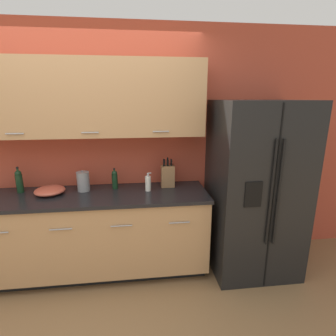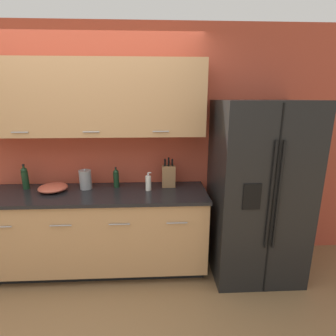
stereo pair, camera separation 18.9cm
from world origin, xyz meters
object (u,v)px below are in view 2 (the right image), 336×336
refrigerator (256,191)px  knife_block (169,176)px  oil_bottle (116,178)px  soap_dispenser (148,183)px  wine_bottle (25,178)px  steel_canister (85,179)px  mixing_bowl (53,188)px

refrigerator → knife_block: size_ratio=5.59×
refrigerator → oil_bottle: bearing=171.2°
refrigerator → soap_dispenser: refrigerator is taller
wine_bottle → soap_dispenser: 1.32m
knife_block → wine_bottle: (-1.53, 0.00, -0.00)m
wine_bottle → oil_bottle: 0.96m
knife_block → wine_bottle: knife_block is taller
steel_canister → wine_bottle: bearing=177.4°
refrigerator → wine_bottle: (-2.44, 0.23, 0.11)m
soap_dispenser → oil_bottle: (-0.35, 0.11, 0.02)m
knife_block → wine_bottle: size_ratio=1.20×
mixing_bowl → steel_canister: bearing=11.7°
soap_dispenser → oil_bottle: size_ratio=0.87×
soap_dispenser → steel_canister: steel_canister is taller
knife_block → oil_bottle: knife_block is taller
knife_block → oil_bottle: bearing=179.3°
knife_block → soap_dispenser: (-0.22, -0.11, -0.04)m
refrigerator → steel_canister: 1.81m
mixing_bowl → refrigerator: bearing=-3.5°
wine_bottle → oil_bottle: (0.96, 0.00, -0.02)m
refrigerator → knife_block: 0.94m
oil_bottle → mixing_bowl: (-0.64, -0.10, -0.07)m
soap_dispenser → mixing_bowl: (-0.99, 0.01, -0.04)m
oil_bottle → steel_canister: (-0.32, -0.03, -0.00)m
oil_bottle → steel_canister: size_ratio=1.03×
wine_bottle → oil_bottle: bearing=0.1°
refrigerator → knife_block: refrigerator is taller
knife_block → mixing_bowl: (-1.21, -0.09, -0.09)m
knife_block → mixing_bowl: 1.22m
knife_block → soap_dispenser: size_ratio=1.66×
steel_canister → refrigerator: bearing=-6.2°
oil_bottle → knife_block: bearing=-0.7°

